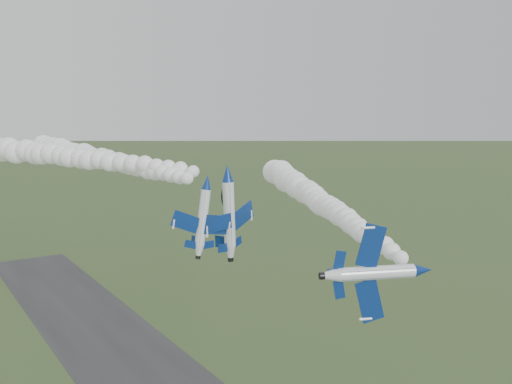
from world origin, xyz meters
The scene contains 6 objects.
jet_lead centered at (8.46, -8.93, 34.86)m, with size 6.99×12.15×10.47m.
smoke_trail_jet_lead centered at (24.24, 28.73, 36.36)m, with size 5.70×76.09×5.70m, color white, non-canonical shape.
jet_pair_left centered at (-3.21, 18.12, 42.35)m, with size 9.45×11.41×3.03m.
smoke_trail_jet_pair_left centered at (-6.35, 54.03, 43.18)m, with size 4.89×66.86×4.89m, color white, non-canonical shape.
jet_pair_right centered at (0.97, 19.75, 43.20)m, with size 11.65×13.30×3.49m.
smoke_trail_jet_pair_right centered at (-15.12, 55.65, 44.23)m, with size 5.12×71.31×5.12m, color white, non-canonical shape.
Camera 1 is at (-38.87, -48.91, 51.79)m, focal length 40.00 mm.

